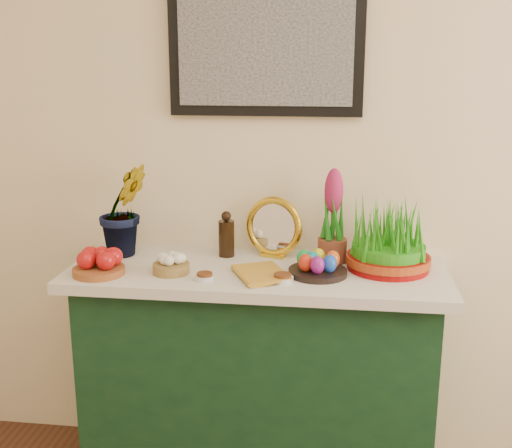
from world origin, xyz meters
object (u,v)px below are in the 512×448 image
Objects in this scene: sideboard at (258,380)px; book at (239,275)px; mirror at (274,228)px; hyacinth_green at (123,195)px; wheatgrass_sabzeh at (389,240)px.

sideboard is 0.50m from book.
sideboard is at bearing 45.29° from book.
sideboard is at bearing -105.91° from mirror.
hyacinth_green is 2.25× the size of book.
mirror is 0.45m from wheatgrass_sabzeh.
hyacinth_green reaches higher than sideboard.
mirror reaches higher than book.
hyacinth_green reaches higher than book.
hyacinth_green is at bearing 169.75° from sideboard.
sideboard is 0.89m from hyacinth_green.
hyacinth_green is at bearing -174.59° from mirror.
wheatgrass_sabzeh is at bearing -44.94° from hyacinth_green.
wheatgrass_sabzeh is (0.43, -0.11, -0.00)m from mirror.
book is (0.49, -0.24, -0.23)m from hyacinth_green.
book is at bearing -67.73° from hyacinth_green.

